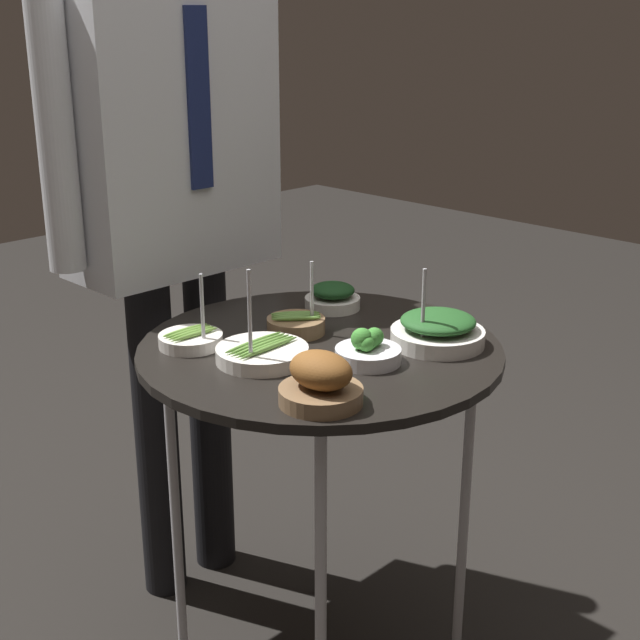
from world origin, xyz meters
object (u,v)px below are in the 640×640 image
(bowl_spinach_mid_left, at_px, (438,330))
(bowl_asparagus_near_rim, at_px, (191,339))
(serving_cart, at_px, (320,373))
(bowl_spinach_front_center, at_px, (332,297))
(bowl_broccoli_far_rim, at_px, (368,350))
(bowl_roast_center, at_px, (321,382))
(waiter_figure, at_px, (170,167))
(bowl_asparagus_back_right, at_px, (296,324))
(bowl_asparagus_front_right, at_px, (262,353))

(bowl_spinach_mid_left, bearing_deg, bowl_asparagus_near_rim, 135.92)
(serving_cart, height_order, bowl_spinach_front_center, bowl_spinach_front_center)
(bowl_broccoli_far_rim, distance_m, bowl_roast_center, 0.19)
(bowl_broccoli_far_rim, distance_m, waiter_figure, 0.66)
(bowl_asparagus_near_rim, xyz_separation_m, waiter_figure, (0.21, 0.33, 0.26))
(bowl_broccoli_far_rim, bearing_deg, bowl_asparagus_near_rim, 120.98)
(bowl_broccoli_far_rim, height_order, waiter_figure, waiter_figure)
(serving_cart, relative_size, bowl_asparagus_near_rim, 5.21)
(serving_cart, xyz_separation_m, bowl_spinach_mid_left, (0.16, -0.15, 0.08))
(serving_cart, relative_size, bowl_spinach_mid_left, 4.31)
(bowl_spinach_front_center, bearing_deg, bowl_asparagus_near_rim, 174.70)
(serving_cart, relative_size, bowl_broccoli_far_rim, 6.43)
(bowl_broccoli_far_rim, relative_size, bowl_spinach_mid_left, 0.67)
(bowl_asparagus_near_rim, relative_size, waiter_figure, 0.09)
(serving_cart, bearing_deg, bowl_roast_center, -134.96)
(serving_cart, height_order, bowl_asparagus_back_right, bowl_asparagus_back_right)
(serving_cart, xyz_separation_m, bowl_asparagus_front_right, (-0.13, 0.02, 0.07))
(waiter_figure, bearing_deg, bowl_spinach_front_center, -69.27)
(bowl_spinach_front_center, relative_size, bowl_roast_center, 0.85)
(bowl_spinach_mid_left, relative_size, waiter_figure, 0.11)
(bowl_spinach_front_center, height_order, bowl_asparagus_near_rim, bowl_asparagus_near_rim)
(bowl_broccoli_far_rim, relative_size, waiter_figure, 0.07)
(bowl_asparagus_front_right, distance_m, waiter_figure, 0.56)
(bowl_spinach_front_center, xyz_separation_m, bowl_asparagus_near_rim, (-0.34, 0.03, -0.01))
(serving_cart, height_order, waiter_figure, waiter_figure)
(serving_cart, height_order, bowl_asparagus_front_right, bowl_asparagus_front_right)
(bowl_spinach_mid_left, distance_m, waiter_figure, 0.70)
(bowl_spinach_front_center, xyz_separation_m, bowl_asparagus_front_right, (-0.30, -0.12, -0.01))
(waiter_figure, bearing_deg, bowl_asparagus_near_rim, -122.47)
(bowl_asparagus_front_right, distance_m, bowl_asparagus_near_rim, 0.15)
(bowl_broccoli_far_rim, xyz_separation_m, bowl_asparagus_front_right, (-0.13, 0.14, -0.01))
(bowl_asparagus_near_rim, bearing_deg, bowl_roast_center, -91.82)
(bowl_asparagus_back_right, height_order, bowl_roast_center, bowl_asparagus_back_right)
(waiter_figure, bearing_deg, bowl_asparagus_back_right, -92.86)
(bowl_asparagus_front_right, bearing_deg, bowl_spinach_front_center, 21.17)
(bowl_broccoli_far_rim, height_order, bowl_spinach_mid_left, bowl_spinach_mid_left)
(bowl_spinach_front_center, height_order, waiter_figure, waiter_figure)
(bowl_spinach_front_center, relative_size, bowl_asparagus_near_rim, 0.80)
(bowl_asparagus_back_right, height_order, bowl_asparagus_near_rim, bowl_asparagus_near_rim)
(serving_cart, bearing_deg, waiter_figure, 85.70)
(bowl_asparagus_front_right, xyz_separation_m, bowl_spinach_mid_left, (0.28, -0.17, 0.01))
(serving_cart, relative_size, bowl_roast_center, 5.59)
(bowl_broccoli_far_rim, distance_m, bowl_asparagus_near_rim, 0.33)
(serving_cart, relative_size, bowl_asparagus_back_right, 5.27)
(bowl_asparagus_front_right, bearing_deg, serving_cart, -8.36)
(bowl_spinach_front_center, xyz_separation_m, bowl_asparagus_back_right, (-0.16, -0.05, -0.01))
(bowl_spinach_front_center, xyz_separation_m, bowl_roast_center, (-0.35, -0.32, 0.01))
(bowl_spinach_front_center, relative_size, bowl_spinach_mid_left, 0.66)
(bowl_asparagus_back_right, xyz_separation_m, bowl_spinach_mid_left, (0.14, -0.23, 0.01))
(bowl_asparagus_front_right, height_order, bowl_spinach_mid_left, bowl_asparagus_front_right)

